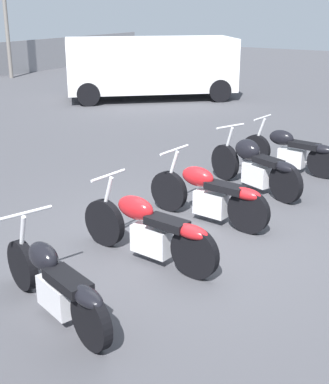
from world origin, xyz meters
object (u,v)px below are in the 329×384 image
(motorcycle_slot_1, at_px, (56,284))
(parked_van, at_px, (150,65))
(motorcycle_slot_3, at_px, (210,195))
(motorcycle_slot_4, at_px, (255,165))
(motorcycle_slot_2, at_px, (150,230))
(motorcycle_slot_5, at_px, (291,151))

(motorcycle_slot_1, height_order, parked_van, parked_van)
(motorcycle_slot_3, bearing_deg, motorcycle_slot_4, 5.12)
(motorcycle_slot_2, height_order, motorcycle_slot_5, motorcycle_slot_2)
(motorcycle_slot_3, height_order, parked_van, parked_van)
(motorcycle_slot_1, distance_m, motorcycle_slot_5, 5.97)
(motorcycle_slot_4, xyz_separation_m, motorcycle_slot_5, (1.36, -0.14, -0.04))
(motorcycle_slot_3, bearing_deg, parked_van, 43.62)
(motorcycle_slot_3, xyz_separation_m, motorcycle_slot_4, (1.60, -0.01, 0.03))
(motorcycle_slot_2, bearing_deg, parked_van, 39.44)
(motorcycle_slot_4, relative_size, motorcycle_slot_5, 1.00)
(motorcycle_slot_1, relative_size, parked_van, 0.35)
(motorcycle_slot_4, xyz_separation_m, parked_van, (6.62, 6.45, 0.64))
(motorcycle_slot_5, bearing_deg, motorcycle_slot_2, -175.86)
(motorcycle_slot_2, bearing_deg, motorcycle_slot_4, 5.09)
(motorcycle_slot_4, distance_m, parked_van, 9.26)
(motorcycle_slot_1, xyz_separation_m, motorcycle_slot_2, (1.52, -0.09, 0.03))
(motorcycle_slot_4, bearing_deg, parked_van, 66.79)
(motorcycle_slot_2, bearing_deg, motorcycle_slot_1, -177.38)
(motorcycle_slot_4, bearing_deg, motorcycle_slot_1, -159.23)
(motorcycle_slot_1, xyz_separation_m, parked_van, (11.22, 6.31, 0.70))
(motorcycle_slot_5, bearing_deg, parked_van, 58.01)
(motorcycle_slot_3, distance_m, motorcycle_slot_5, 2.96)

